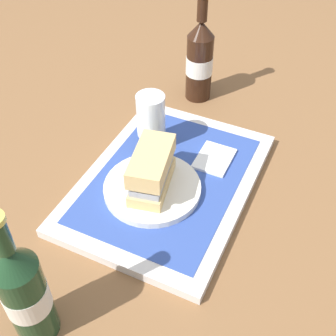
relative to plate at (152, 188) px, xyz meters
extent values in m
plane|color=brown|center=(0.04, -0.01, -0.03)|extent=(3.00, 3.00, 0.00)
cube|color=silver|center=(0.04, -0.01, -0.02)|extent=(0.44, 0.32, 0.02)
cube|color=#2D4793|center=(0.04, -0.01, -0.01)|extent=(0.38, 0.27, 0.00)
cylinder|color=silver|center=(0.00, 0.00, 0.00)|extent=(0.19, 0.19, 0.01)
cube|color=tan|center=(0.00, 0.00, 0.02)|extent=(0.14, 0.09, 0.02)
cube|color=#9EA3A8|center=(0.00, 0.00, 0.04)|extent=(0.13, 0.08, 0.02)
cube|color=silver|center=(0.00, 0.00, 0.05)|extent=(0.12, 0.07, 0.01)
sphere|color=#47932D|center=(0.05, 0.01, 0.06)|extent=(0.04, 0.04, 0.04)
cube|color=tan|center=(0.00, 0.00, 0.07)|extent=(0.14, 0.09, 0.04)
cylinder|color=silver|center=(0.12, 0.06, 0.00)|extent=(0.06, 0.06, 0.01)
cylinder|color=silver|center=(0.12, 0.06, 0.01)|extent=(0.01, 0.01, 0.02)
cylinder|color=silver|center=(0.12, 0.06, 0.07)|extent=(0.06, 0.06, 0.09)
cylinder|color=gold|center=(0.12, 0.06, 0.05)|extent=(0.06, 0.06, 0.05)
cylinder|color=white|center=(0.12, 0.06, 0.08)|extent=(0.05, 0.05, 0.01)
cube|color=white|center=(0.14, -0.08, 0.00)|extent=(0.09, 0.07, 0.01)
cylinder|color=black|center=(0.36, 0.05, 0.05)|extent=(0.06, 0.06, 0.17)
cylinder|color=silver|center=(0.36, 0.05, 0.06)|extent=(0.07, 0.07, 0.05)
cone|color=black|center=(0.36, 0.05, 0.16)|extent=(0.06, 0.06, 0.04)
cylinder|color=black|center=(0.36, 0.05, 0.20)|extent=(0.02, 0.02, 0.05)
cylinder|color=#19381E|center=(-0.32, 0.04, 0.05)|extent=(0.06, 0.06, 0.17)
cylinder|color=silver|center=(-0.32, 0.04, 0.06)|extent=(0.07, 0.07, 0.05)
cone|color=#19381E|center=(-0.32, 0.04, 0.16)|extent=(0.06, 0.06, 0.04)
cylinder|color=#19381E|center=(-0.32, 0.04, 0.20)|extent=(0.02, 0.02, 0.05)
camera|label=1|loc=(-0.52, -0.28, 0.62)|focal=47.11mm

